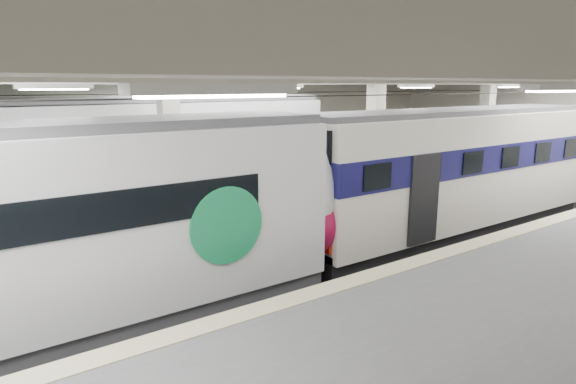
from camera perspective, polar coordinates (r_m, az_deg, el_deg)
station_hall at (r=11.60m, az=9.20°, el=3.80°), size 36.00×24.00×5.75m
modern_emu at (r=10.62m, az=-21.34°, el=-3.93°), size 13.29×2.75×4.31m
older_rer at (r=17.16m, az=18.91°, el=2.60°), size 12.66×2.80×4.21m
far_train at (r=16.23m, az=-19.61°, el=2.63°), size 14.64×3.57×4.62m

